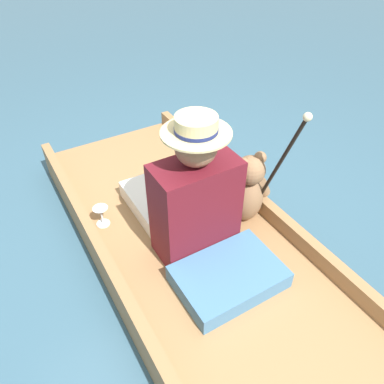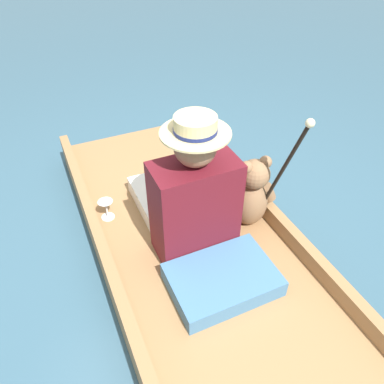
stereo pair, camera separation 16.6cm
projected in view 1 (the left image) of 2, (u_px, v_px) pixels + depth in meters
ground_plane at (185, 247)px, 2.37m from camera, size 16.00×16.00×0.00m
punt_boat at (185, 238)px, 2.31m from camera, size 1.08×2.49×0.26m
seat_cushion at (229, 277)px, 1.93m from camera, size 0.54×0.38×0.10m
seated_person at (187, 198)px, 2.04m from camera, size 0.44×0.81×0.83m
teddy_bear at (248, 190)px, 2.21m from camera, size 0.33×0.19×0.47m
wine_glass at (101, 212)px, 2.24m from camera, size 0.09×0.09×0.13m
walking_cane at (280, 163)px, 1.97m from camera, size 0.04×0.32×0.83m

